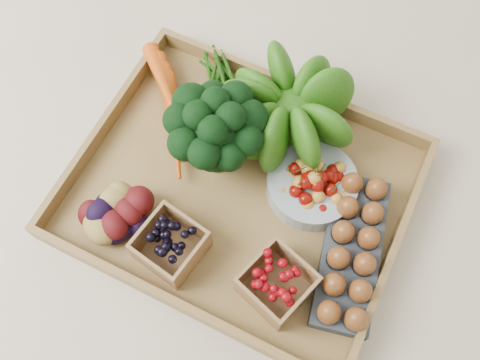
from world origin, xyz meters
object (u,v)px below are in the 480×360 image
at_px(cherry_bowl, 312,185).
at_px(egg_carton, 351,252).
at_px(broccoli, 217,144).
at_px(tray, 240,192).

height_order(cherry_bowl, egg_carton, cherry_bowl).
bearing_deg(egg_carton, cherry_bowl, 130.46).
relative_size(broccoli, cherry_bowl, 1.08).
distance_m(cherry_bowl, egg_carton, 0.13).
height_order(tray, broccoli, broccoli).
xyz_separation_m(broccoli, cherry_bowl, (0.17, 0.02, -0.04)).
xyz_separation_m(broccoli, egg_carton, (0.27, -0.06, -0.05)).
bearing_deg(tray, cherry_bowl, 26.62).
xyz_separation_m(cherry_bowl, egg_carton, (0.10, -0.08, -0.01)).
height_order(tray, cherry_bowl, cherry_bowl).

